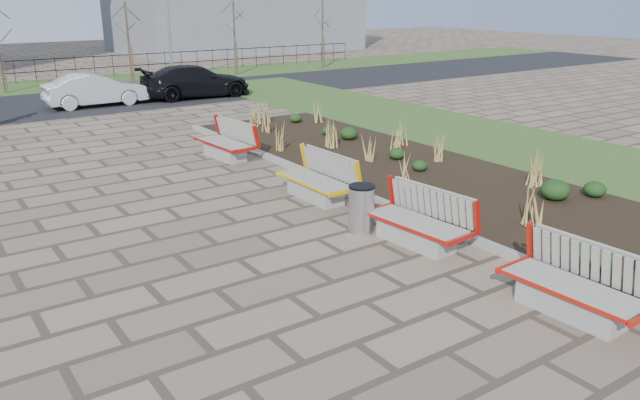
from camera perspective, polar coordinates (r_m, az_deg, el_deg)
ground at (r=8.49m, az=3.32°, el=-12.93°), size 120.00×120.00×0.00m
planting_bed at (r=15.78m, az=10.09°, el=2.04°), size 4.50×18.00×0.10m
planting_curb at (r=14.28m, az=3.40°, el=0.67°), size 0.16×18.00×0.15m
grass_verge_near at (r=19.34m, az=20.21°, el=4.11°), size 5.00×38.00×0.04m
grass_verge_far at (r=34.26m, az=-27.24°, el=8.99°), size 80.00×5.00×0.04m
road at (r=28.38m, az=-25.40°, el=7.68°), size 80.00×7.00×0.02m
bench_a at (r=9.61m, az=22.14°, el=-7.06°), size 0.99×2.14×1.00m
bench_b at (r=11.49m, az=8.79°, el=-1.73°), size 1.08×2.17×1.00m
bench_c at (r=13.91m, az=-0.45°, el=2.05°), size 0.93×2.11×1.00m
bench_d at (r=17.70m, az=-8.76°, el=5.39°), size 1.05×2.16×1.00m
litter_bin at (r=11.99m, az=3.80°, el=-0.88°), size 0.49×0.49×0.92m
car_silver at (r=27.39m, az=-19.83°, el=9.46°), size 4.02×1.43×1.32m
car_black at (r=28.59m, az=-11.33°, el=10.60°), size 4.98×2.30×1.41m
tree_d at (r=33.93m, az=-17.11°, el=13.57°), size 1.40×1.40×4.00m
tree_e at (r=36.25m, az=-7.82°, el=14.44°), size 1.40×1.40×4.00m
tree_f at (r=39.35m, az=0.23°, el=14.89°), size 1.40×1.40×4.00m
lamp_east at (r=34.09m, az=-13.70°, el=15.55°), size 0.24×0.60×6.00m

